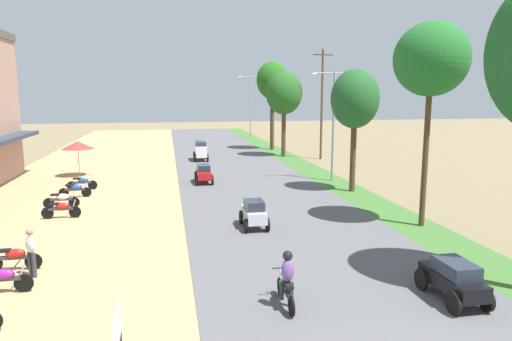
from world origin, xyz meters
TOP-DOWN VIEW (x-y plane):
  - parked_motorbike_second at (-10.10, 7.40)m, footprint 1.80×0.54m
  - parked_motorbike_third at (-10.32, 9.28)m, footprint 1.80×0.54m
  - parked_motorbike_fourth at (-10.19, 15.96)m, footprint 1.80×0.54m
  - parked_motorbike_fifth at (-10.62, 18.08)m, footprint 1.80×0.54m
  - parked_motorbike_sixth at (-10.40, 20.57)m, footprint 1.80×0.54m
  - parked_motorbike_seventh at (-10.37, 22.69)m, footprint 1.80×0.54m
  - street_signboard at (-6.27, 2.41)m, footprint 0.06×1.30m
  - vendor_umbrella at (-11.41, 27.64)m, footprint 2.20×2.20m
  - pedestrian_on_shoulder at (-9.57, 8.60)m, footprint 0.43×0.41m
  - median_tree_second at (5.99, 11.58)m, footprint 3.18×3.18m
  - median_tree_third at (5.81, 19.17)m, footprint 2.86×2.86m
  - median_tree_fourth at (5.56, 35.11)m, footprint 3.38×3.38m
  - median_tree_fifth at (5.69, 40.50)m, footprint 3.28×3.28m
  - streetlamp_near at (5.80, 22.63)m, footprint 3.16×0.20m
  - streetlamp_mid at (5.80, 53.85)m, footprint 3.16×0.20m
  - utility_pole_near at (8.56, 33.12)m, footprint 1.80×0.20m
  - car_sedan_black at (2.77, 4.43)m, footprint 1.10×2.26m
  - car_hatchback_silver at (-1.48, 12.68)m, footprint 1.04×2.00m
  - car_sedan_red at (-2.85, 23.48)m, footprint 1.10×2.26m
  - car_van_white at (-2.29, 33.85)m, footprint 1.19×2.41m
  - motorbike_ahead_second at (-2.02, 4.94)m, footprint 0.54×1.80m

SIDE VIEW (x-z plane):
  - parked_motorbike_second at x=-10.10m, z-range 0.08..1.02m
  - parked_motorbike_third at x=-10.32m, z-range 0.08..1.02m
  - parked_motorbike_fourth at x=-10.19m, z-range 0.08..1.02m
  - parked_motorbike_fifth at x=-10.62m, z-range 0.08..1.02m
  - parked_motorbike_sixth at x=-10.40m, z-range 0.08..1.02m
  - parked_motorbike_seventh at x=-10.37m, z-range 0.08..1.02m
  - car_sedan_black at x=2.77m, z-range 0.15..1.34m
  - car_sedan_red at x=-2.85m, z-range 0.15..1.34m
  - car_hatchback_silver at x=-1.48m, z-range 0.13..1.36m
  - motorbike_ahead_second at x=-2.02m, z-range 0.03..1.69m
  - pedestrian_on_shoulder at x=-9.57m, z-range 0.15..1.77m
  - car_van_white at x=-2.29m, z-range 0.19..1.86m
  - street_signboard at x=-6.27m, z-range 0.36..1.86m
  - vendor_umbrella at x=-11.41m, z-range 1.05..3.57m
  - streetlamp_near at x=5.80m, z-range 0.65..7.99m
  - streetlamp_mid at x=5.80m, z-range 0.66..8.83m
  - utility_pole_near at x=8.56m, z-range 0.19..9.97m
  - median_tree_third at x=5.81m, z-range 1.91..9.24m
  - median_tree_fourth at x=5.56m, z-range 1.97..9.89m
  - median_tree_fifth at x=5.69m, z-range 2.60..11.69m
  - median_tree_second at x=5.99m, z-range 2.88..11.79m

